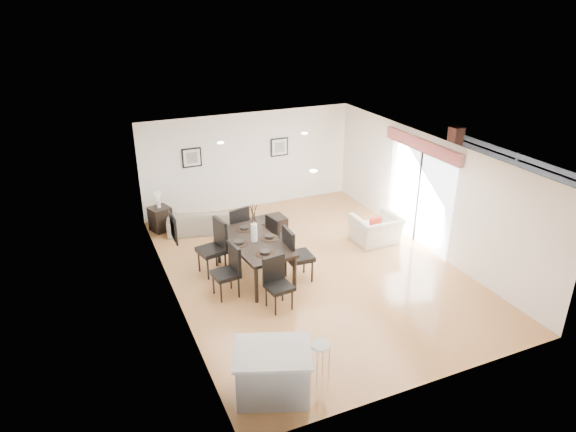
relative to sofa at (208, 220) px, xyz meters
name	(u,v)px	position (x,y,z in m)	size (l,w,h in m)	color
ground	(311,269)	(1.55, -2.87, -0.30)	(8.00, 8.00, 0.00)	tan
wall_back	(249,161)	(1.55, 1.13, 1.05)	(6.00, 0.04, 2.70)	white
wall_front	(433,312)	(1.55, -6.87, 1.05)	(6.00, 0.04, 2.70)	white
wall_left	(171,238)	(-1.45, -2.87, 1.05)	(0.04, 8.00, 2.70)	white
wall_right	(428,193)	(4.55, -2.87, 1.05)	(0.04, 8.00, 2.70)	white
ceiling	(314,152)	(1.55, -2.87, 2.40)	(6.00, 8.00, 0.02)	white
sofa	(208,220)	(0.00, 0.00, 0.00)	(2.05, 0.80, 0.60)	gray
armchair	(376,229)	(3.57, -2.31, 0.05)	(1.07, 0.93, 0.69)	silver
courtyard_plant_a	(516,213)	(7.45, -2.93, 0.05)	(0.62, 0.54, 0.69)	#335A26
courtyard_plant_b	(469,193)	(7.45, -1.17, 0.00)	(0.34, 0.34, 0.60)	#335A26
dining_table	(254,245)	(0.30, -2.65, 0.46)	(1.22, 2.12, 0.84)	black
dining_chair_wnear	(230,268)	(-0.41, -3.15, 0.31)	(0.54, 0.54, 1.09)	black
dining_chair_wfar	(215,244)	(-0.40, -2.13, 0.38)	(0.64, 0.64, 1.21)	black
dining_chair_enear	(294,252)	(1.01, -3.15, 0.38)	(0.56, 0.56, 1.21)	black
dining_chair_efar	(277,236)	(1.02, -2.17, 0.31)	(0.58, 0.58, 1.09)	black
dining_chair_head	(277,280)	(0.29, -3.91, 0.28)	(0.52, 0.52, 1.04)	black
dining_chair_foot	(237,227)	(0.33, -1.40, 0.33)	(0.62, 0.62, 1.13)	black
vase	(254,226)	(0.30, -2.65, 0.88)	(1.08, 1.65, 0.84)	white
coffee_table	(268,224)	(1.40, -0.64, -0.12)	(0.89, 0.53, 0.35)	black
side_table	(160,219)	(-1.11, 0.51, 0.01)	(0.47, 0.47, 0.63)	black
table_lamp	(158,198)	(-1.11, 0.51, 0.59)	(0.21, 0.21, 0.40)	white
cushion	(376,224)	(3.47, -2.41, 0.25)	(0.31, 0.10, 0.31)	#AB2516
kitchen_island	(273,372)	(-0.68, -6.10, 0.11)	(1.40, 1.25, 0.81)	#BCBCBF
bar_stool	(320,349)	(0.12, -6.10, 0.29)	(0.31, 0.31, 0.68)	silver
framed_print_back_left	(192,158)	(-0.05, 1.10, 1.35)	(0.52, 0.04, 0.52)	black
framed_print_back_right	(279,147)	(2.45, 1.10, 1.35)	(0.52, 0.04, 0.52)	black
framed_print_left_wall	(173,228)	(-1.42, -3.07, 1.35)	(0.04, 0.52, 0.52)	black
sliding_door	(420,176)	(4.50, -2.57, 1.37)	(0.12, 2.70, 2.57)	white
courtyard	(501,180)	(7.71, -2.01, 0.62)	(6.00, 6.00, 2.00)	gray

